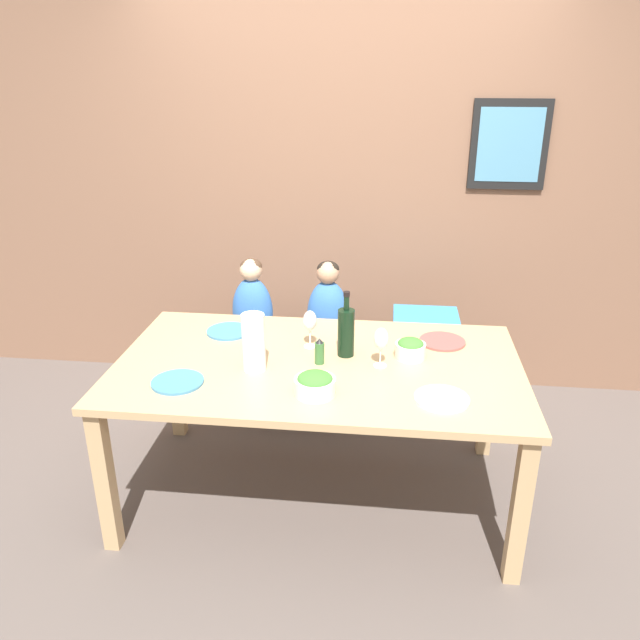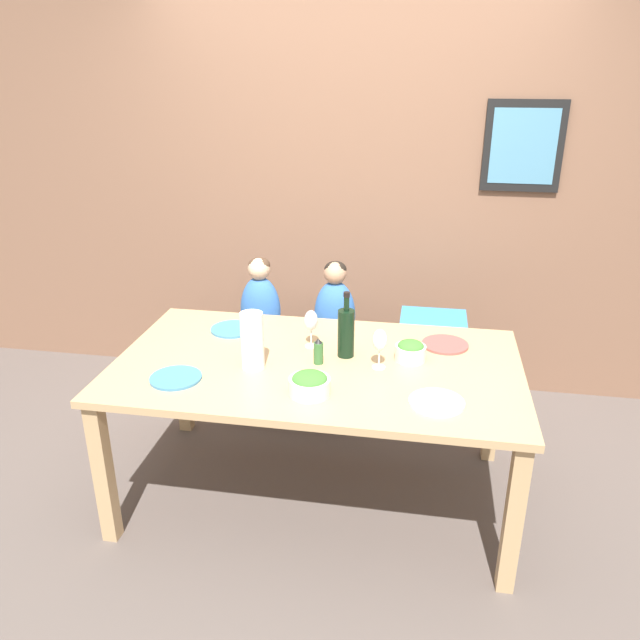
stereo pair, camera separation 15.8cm
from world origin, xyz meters
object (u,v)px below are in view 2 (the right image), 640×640
(paper_towel_roll, at_px, (252,341))
(person_child_left, at_px, (260,303))
(person_child_center, at_px, (335,308))
(wine_glass_near, at_px, (380,341))
(salad_bowl_large, at_px, (310,384))
(dinner_plate_back_right, at_px, (445,345))
(wine_glass_far, at_px, (311,321))
(chair_far_left, at_px, (262,353))
(chair_right_highchair, at_px, (432,341))
(chair_far_center, at_px, (334,359))
(salad_bowl_small, at_px, (411,351))
(dinner_plate_front_right, at_px, (437,402))
(dinner_plate_back_left, at_px, (233,329))
(wine_bottle, at_px, (346,332))
(dinner_plate_front_left, at_px, (176,378))

(paper_towel_roll, bearing_deg, person_child_left, 103.01)
(person_child_center, bearing_deg, wine_glass_near, -67.85)
(salad_bowl_large, bearing_deg, dinner_plate_back_right, 45.98)
(salad_bowl_large, bearing_deg, paper_towel_roll, 146.61)
(wine_glass_far, distance_m, dinner_plate_back_right, 0.67)
(person_child_center, distance_m, salad_bowl_large, 1.09)
(chair_far_left, relative_size, person_child_left, 0.85)
(chair_right_highchair, relative_size, dinner_plate_back_right, 3.04)
(paper_towel_roll, xyz_separation_m, wine_glass_near, (0.57, 0.10, 0.00))
(person_child_center, bearing_deg, chair_far_center, -90.00)
(person_child_left, height_order, salad_bowl_small, person_child_left)
(salad_bowl_small, bearing_deg, dinner_plate_front_right, -72.38)
(chair_far_center, distance_m, paper_towel_roll, 1.05)
(person_child_left, bearing_deg, chair_far_left, -90.00)
(chair_far_center, height_order, chair_right_highchair, chair_right_highchair)
(wine_glass_near, xyz_separation_m, dinner_plate_back_left, (-0.79, 0.30, -0.13))
(dinner_plate_back_right, bearing_deg, wine_bottle, -157.42)
(chair_far_left, xyz_separation_m, person_child_center, (0.45, 0.00, 0.33))
(salad_bowl_small, xyz_separation_m, dinner_plate_front_left, (-1.01, -0.37, -0.04))
(dinner_plate_front_left, bearing_deg, chair_far_left, 84.52)
(person_child_left, distance_m, salad_bowl_small, 1.14)
(wine_glass_near, height_order, salad_bowl_small, wine_glass_near)
(chair_far_left, bearing_deg, wine_bottle, -48.84)
(paper_towel_roll, bearing_deg, dinner_plate_back_left, 119.25)
(person_child_left, height_order, person_child_center, same)
(chair_far_center, height_order, person_child_center, person_child_center)
(chair_right_highchair, height_order, dinner_plate_front_right, dinner_plate_front_right)
(chair_far_left, relative_size, dinner_plate_front_right, 2.00)
(dinner_plate_front_left, bearing_deg, chair_right_highchair, 43.35)
(dinner_plate_back_left, bearing_deg, chair_far_left, 88.15)
(person_child_center, bearing_deg, dinner_plate_back_left, -133.28)
(chair_far_left, height_order, salad_bowl_large, salad_bowl_large)
(salad_bowl_large, distance_m, salad_bowl_small, 0.57)
(paper_towel_roll, relative_size, dinner_plate_back_left, 1.17)
(chair_right_highchair, relative_size, dinner_plate_front_left, 3.04)
(wine_bottle, bearing_deg, dinner_plate_back_right, 22.58)
(dinner_plate_front_left, bearing_deg, person_child_left, 84.52)
(wine_bottle, distance_m, dinner_plate_front_right, 0.59)
(person_child_center, bearing_deg, paper_towel_roll, -105.32)
(person_child_left, relative_size, person_child_center, 1.00)
(salad_bowl_large, bearing_deg, chair_right_highchair, 64.67)
(dinner_plate_front_left, bearing_deg, person_child_center, 62.54)
(chair_right_highchair, xyz_separation_m, dinner_plate_back_left, (-1.03, -0.49, 0.21))
(chair_far_left, distance_m, wine_glass_near, 1.21)
(chair_right_highchair, distance_m, dinner_plate_front_left, 1.55)
(wine_glass_near, height_order, dinner_plate_back_left, wine_glass_near)
(chair_far_left, bearing_deg, dinner_plate_back_right, -24.87)
(person_child_center, distance_m, wine_glass_far, 0.64)
(chair_far_left, bearing_deg, salad_bowl_small, -37.11)
(salad_bowl_large, height_order, dinner_plate_back_left, salad_bowl_large)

